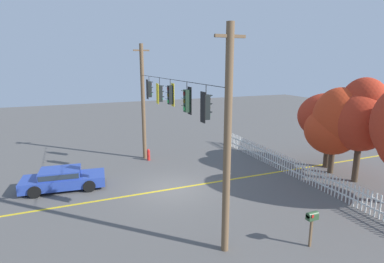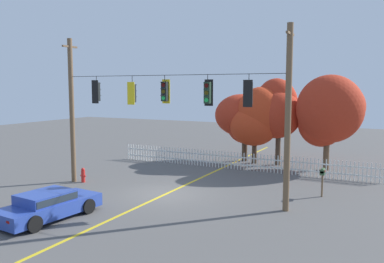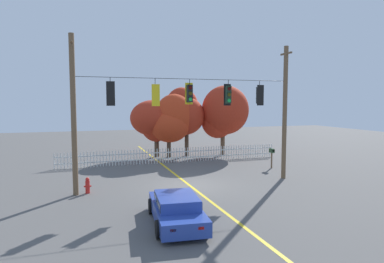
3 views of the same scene
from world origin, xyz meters
The scene contains 16 objects.
ground centered at (0.00, 0.00, 0.00)m, with size 80.00×80.00×0.00m, color #565451.
lane_centerline_stripe centered at (0.00, 0.00, 0.00)m, with size 0.16×36.00×0.01m, color gold.
signal_support_span centered at (0.00, 0.00, 4.11)m, with size 12.44×1.10×8.06m.
traffic_signal_northbound_primary centered at (-4.27, -0.01, 5.14)m, with size 0.43×0.38×1.45m.
traffic_signal_southbound_primary centered at (-1.94, -0.01, 5.07)m, with size 0.43×0.38×1.48m.
traffic_signal_westbound_side centered at (-0.01, 0.01, 5.18)m, with size 0.43×0.38×1.39m.
traffic_signal_northbound_secondary centered at (2.31, 0.01, 5.13)m, with size 0.43×0.38×1.46m.
traffic_signal_eastbound_side centered at (4.32, -0.01, 5.11)m, with size 0.43×0.38×1.46m.
white_picket_fence centered at (1.08, 7.45, 0.57)m, with size 17.48×0.06×1.13m.
autumn_maple_near_fence centered at (0.19, 10.69, 3.20)m, with size 3.86×3.62×4.89m.
autumn_maple_mid centered at (1.62, 9.85, 3.19)m, with size 3.86×2.94×5.41m.
autumn_oak_far_east centered at (2.77, 10.44, 3.80)m, with size 3.43×3.17×6.00m.
autumn_maple_far_west centered at (6.40, 9.95, 3.87)m, with size 4.22×3.99×6.18m.
parked_car centered at (-2.32, -5.51, 0.60)m, with size 2.21×4.46×1.15m.
fire_hydrant centered at (-5.51, 0.12, 0.41)m, with size 0.38×0.22×0.83m.
roadside_mailbox centered at (7.13, 3.07, 1.16)m, with size 0.25×0.44×1.42m.
Camera 3 is at (-5.72, -17.80, 4.69)m, focal length 31.59 mm.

